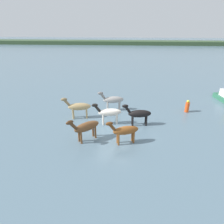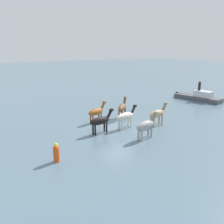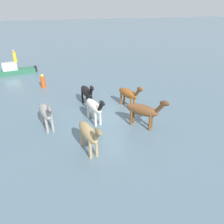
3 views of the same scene
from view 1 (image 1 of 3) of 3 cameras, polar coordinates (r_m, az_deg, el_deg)
ground_plane at (r=15.01m, az=0.50°, el=-4.69°), size 178.73×178.73×0.00m
distant_shoreline at (r=72.07m, az=3.36°, el=19.17°), size 160.85×6.00×2.40m
horse_pinto_flank at (r=15.11m, az=7.79°, el=-0.52°), size 2.31×0.74×1.78m
horse_dun_straggler at (r=15.16m, az=-0.95°, el=-0.15°), size 2.33×0.86×1.80m
horse_chestnut_trailing at (r=16.33m, az=-9.82°, el=1.53°), size 2.41×0.87×1.86m
horse_rear_stallion at (r=12.81m, az=3.72°, el=-5.46°), size 2.22×1.03×1.73m
horse_lead at (r=17.57m, az=0.17°, el=3.58°), size 2.36×0.90×1.83m
horse_gray_outer at (r=13.17m, az=-7.71°, el=-4.37°), size 2.04×1.87×1.87m
buoy_channel_marker at (r=18.66m, az=21.18°, el=1.49°), size 0.36×0.36×1.14m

